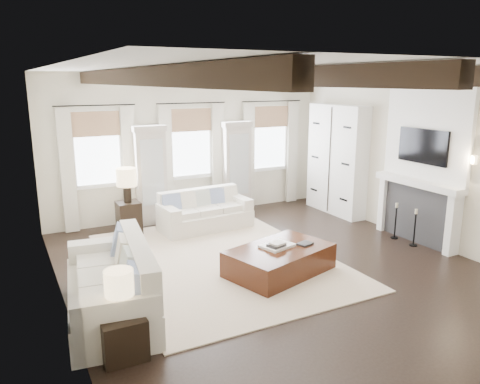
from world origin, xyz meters
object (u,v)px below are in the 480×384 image
sofa_back (204,213)px  side_table_front (122,337)px  sofa_left (115,287)px  side_table_back (129,218)px  ottoman (279,261)px

sofa_back → side_table_front: bearing=-124.4°
sofa_left → side_table_back: (1.02, 3.22, -0.06)m
sofa_left → side_table_front: (-0.16, -1.03, -0.14)m
sofa_left → ottoman: sofa_left is taller
sofa_back → side_table_front: size_ratio=3.96×
sofa_left → ottoman: 2.66m
ottoman → side_table_front: size_ratio=3.38×
sofa_back → side_table_back: bearing=167.0°
ottoman → side_table_front: side_table_front is taller
sofa_left → ottoman: size_ratio=1.45×
side_table_front → side_table_back: 4.41m
sofa_back → side_table_front: (-2.68, -3.90, -0.08)m
sofa_back → side_table_front: sofa_back is taller
sofa_back → side_table_back: (-1.50, 0.35, 0.01)m
side_table_front → side_table_back: side_table_back is taller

